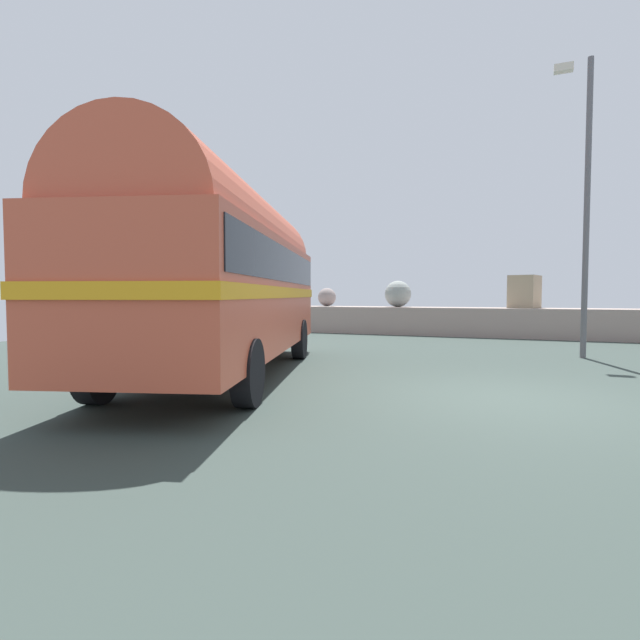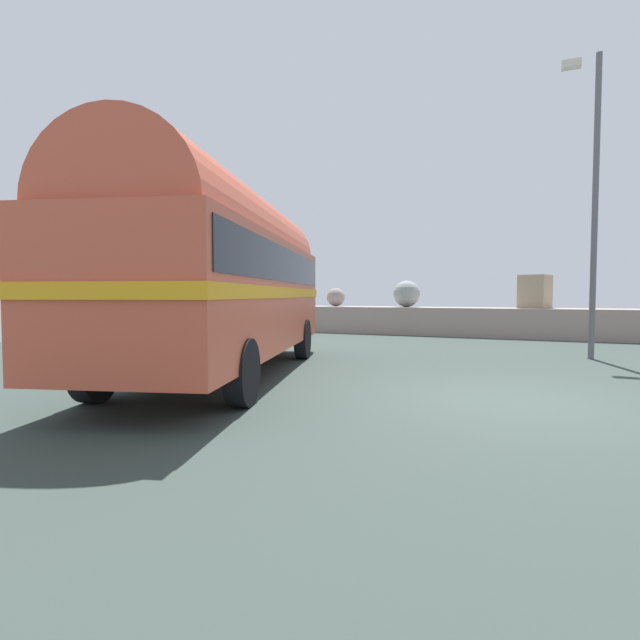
{
  "view_description": "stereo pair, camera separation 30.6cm",
  "coord_description": "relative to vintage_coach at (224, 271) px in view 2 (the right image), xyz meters",
  "views": [
    {
      "loc": [
        0.2,
        -7.77,
        1.58
      ],
      "look_at": [
        -3.43,
        0.98,
        1.1
      ],
      "focal_mm": 27.47,
      "sensor_mm": 36.0,
      "label": 1
    },
    {
      "loc": [
        0.48,
        -7.64,
        1.58
      ],
      "look_at": [
        -3.43,
        0.98,
        1.1
      ],
      "focal_mm": 27.47,
      "sensor_mm": 36.0,
      "label": 2
    }
  ],
  "objects": [
    {
      "name": "ground",
      "position": [
        5.13,
        -0.23,
        -2.04
      ],
      "size": [
        32.0,
        26.0,
        0.02
      ],
      "color": "#313C37"
    },
    {
      "name": "vintage_coach",
      "position": [
        0.0,
        0.0,
        0.0
      ],
      "size": [
        4.84,
        8.91,
        3.7
      ],
      "rotation": [
        0.0,
        0.0,
        0.3
      ],
      "color": "black",
      "rests_on": "ground"
    },
    {
      "name": "breakwater",
      "position": [
        5.14,
        11.59,
        -1.38
      ],
      "size": [
        31.36,
        2.1,
        2.32
      ],
      "color": "gray",
      "rests_on": "ground"
    },
    {
      "name": "lamp_post",
      "position": [
        6.66,
        5.72,
        2.03
      ],
      "size": [
        0.87,
        0.35,
        7.33
      ],
      "color": "#5B5B60",
      "rests_on": "ground"
    }
  ]
}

